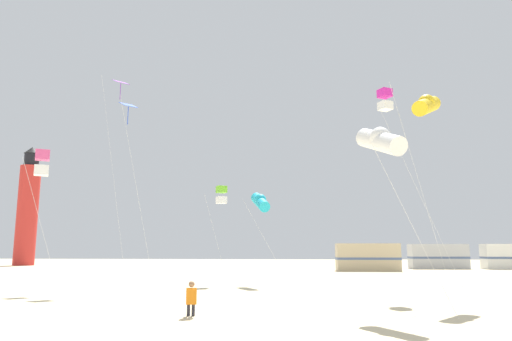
{
  "coord_description": "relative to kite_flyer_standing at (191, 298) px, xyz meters",
  "views": [
    {
      "loc": [
        3.64,
        -7.89,
        2.19
      ],
      "look_at": [
        1.6,
        13.88,
        5.85
      ],
      "focal_mm": 33.13,
      "sensor_mm": 36.0,
      "label": 1
    }
  ],
  "objects": [
    {
      "name": "kite_tube_cyan",
      "position": [
        1.07,
        14.41,
        4.62
      ],
      "size": [
        2.81,
        3.19,
        5.93
      ],
      "color": "silver",
      "rests_on": "ground"
    },
    {
      "name": "rv_van_silver",
      "position": [
        19.42,
        41.41,
        0.78
      ],
      "size": [
        6.53,
        2.6,
        2.8
      ],
      "rotation": [
        0.0,
        0.0,
        0.04
      ],
      "color": "#B7BABF",
      "rests_on": "ground"
    },
    {
      "name": "kite_box_rainbow",
      "position": [
        -7.92,
        4.14,
        5.41
      ],
      "size": [
        1.8,
        1.8,
        6.61
      ],
      "color": "silver",
      "rests_on": "ground"
    },
    {
      "name": "kite_tube_white",
      "position": [
        6.54,
        1.23,
        5.46
      ],
      "size": [
        2.92,
        3.34,
        6.78
      ],
      "color": "silver",
      "rests_on": "ground"
    },
    {
      "name": "rv_van_tan",
      "position": [
        10.51,
        34.88,
        0.78
      ],
      "size": [
        6.53,
        2.59,
        2.8
      ],
      "rotation": [
        0.0,
        0.0,
        0.04
      ],
      "color": "#C6B28C",
      "rests_on": "ground"
    },
    {
      "name": "kite_diamond_violet",
      "position": [
        -8.02,
        12.94,
        11.79
      ],
      "size": [
        2.03,
        1.87,
        13.29
      ],
      "color": "silver",
      "rests_on": "ground"
    },
    {
      "name": "kite_flyer_standing",
      "position": [
        0.0,
        0.0,
        0.0
      ],
      "size": [
        0.42,
        0.55,
        1.16
      ],
      "rotation": [
        0.0,
        0.0,
        3.39
      ],
      "color": "orange",
      "rests_on": "ground"
    },
    {
      "name": "kite_box_magenta",
      "position": [
        8.22,
        8.95,
        9.43
      ],
      "size": [
        3.16,
        3.16,
        10.64
      ],
      "color": "silver",
      "rests_on": "ground"
    },
    {
      "name": "kite_tube_gold",
      "position": [
        9.44,
        5.66,
        8.08
      ],
      "size": [
        3.25,
        3.57,
        9.4
      ],
      "color": "silver",
      "rests_on": "ground"
    },
    {
      "name": "kite_diamond_blue",
      "position": [
        -6.44,
        10.56,
        9.61
      ],
      "size": [
        2.51,
        2.51,
        10.92
      ],
      "color": "silver",
      "rests_on": "ground"
    },
    {
      "name": "lighthouse_distant",
      "position": [
        -34.76,
        47.64,
        7.22
      ],
      "size": [
        2.8,
        2.8,
        16.8
      ],
      "color": "red",
      "rests_on": "ground"
    },
    {
      "name": "kite_box_lime",
      "position": [
        -1.5,
        14.62,
        5.1
      ],
      "size": [
        1.66,
        1.42,
        6.29
      ],
      "color": "silver",
      "rests_on": "ground"
    }
  ]
}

